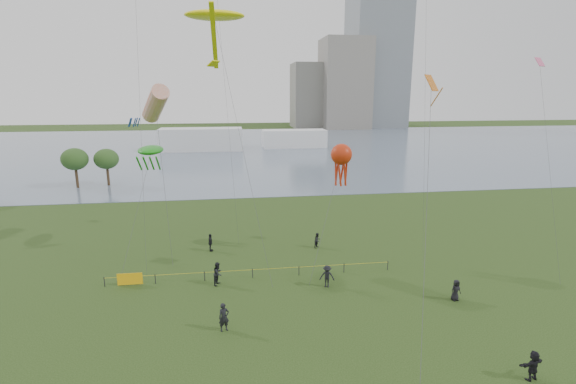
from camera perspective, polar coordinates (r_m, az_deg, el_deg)
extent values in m
plane|color=#1D3210|center=(26.00, 3.29, -22.82)|extent=(400.00, 400.00, 0.00)
cube|color=slate|center=(121.58, -5.87, 6.12)|extent=(400.00, 120.00, 0.08)
cube|color=gray|center=(189.36, 7.73, 14.42)|extent=(20.00, 20.00, 38.00)
cube|color=slate|center=(191.99, 3.06, 13.01)|extent=(16.00, 18.00, 28.00)
cube|color=silver|center=(116.45, -11.77, 7.06)|extent=(22.00, 8.00, 6.00)
cube|color=white|center=(120.62, 0.85, 7.31)|extent=(18.00, 7.00, 5.00)
cylinder|color=#382819|center=(76.91, -26.89, 1.57)|extent=(0.44, 0.44, 2.97)
ellipsoid|color=#325521|center=(76.38, -27.15, 4.02)|extent=(4.23, 4.23, 3.57)
cylinder|color=#382819|center=(76.81, -23.37, 1.85)|extent=(0.44, 0.44, 2.81)
ellipsoid|color=#325521|center=(76.30, -23.59, 4.17)|extent=(3.99, 3.99, 3.37)
cylinder|color=black|center=(37.63, -23.81, -11.17)|extent=(0.07, 0.07, 0.85)
cylinder|color=black|center=(36.72, -17.69, -11.25)|extent=(0.07, 0.07, 0.85)
cylinder|color=black|center=(36.22, -11.33, -11.20)|extent=(0.07, 0.07, 0.85)
cylinder|color=black|center=(36.17, -4.88, -11.01)|extent=(0.07, 0.07, 0.85)
cylinder|color=black|center=(36.56, 1.50, -10.69)|extent=(0.07, 0.07, 0.85)
cylinder|color=black|center=(37.37, 7.67, -10.26)|extent=(0.07, 0.07, 0.85)
cylinder|color=black|center=(38.58, 13.48, -9.74)|extent=(0.07, 0.07, 0.85)
cylinder|color=yellow|center=(36.04, -4.89, -10.54)|extent=(24.00, 0.03, 0.03)
cube|color=#FFB50D|center=(37.07, -20.81, -11.05)|extent=(2.00, 0.04, 1.00)
imported|color=black|center=(35.17, -9.55, -10.93)|extent=(1.05, 1.15, 1.93)
imported|color=black|center=(34.45, 5.36, -11.41)|extent=(1.34, 0.98, 1.86)
imported|color=black|center=(42.29, -10.57, -6.82)|extent=(0.50, 1.07, 1.78)
imported|color=black|center=(34.76, 21.97, -12.34)|extent=(0.88, 0.65, 1.64)
imported|color=black|center=(28.02, 30.50, -19.77)|extent=(1.69, 0.85, 1.74)
imported|color=black|center=(28.93, -8.76, -16.57)|extent=(0.82, 0.67, 1.94)
imported|color=black|center=(42.61, 4.06, -6.61)|extent=(0.96, 0.95, 1.56)
cylinder|color=#3F3F42|center=(35.27, -6.22, 6.13)|extent=(4.05, 8.09, 21.87)
ellipsoid|color=#FFF00D|center=(39.55, -10.02, 22.70)|extent=(5.20, 3.25, 0.81)
cube|color=#FFF00D|center=(35.06, -10.08, 19.95)|extent=(0.36, 6.98, 4.09)
cube|color=#FFF00D|center=(31.08, -10.16, 16.91)|extent=(0.95, 0.95, 0.42)
cylinder|color=#3F3F42|center=(39.91, -16.58, 1.03)|extent=(1.26, 4.30, 14.36)
cylinder|color=#D6431A|center=(41.28, -17.68, 11.41)|extent=(3.45, 4.95, 3.65)
cylinder|color=#173DA2|center=(40.42, -19.77, 8.95)|extent=(0.60, 1.13, 0.88)
cylinder|color=#173DA2|center=(40.85, -20.05, 8.97)|extent=(0.60, 1.13, 0.88)
cylinder|color=#173DA2|center=(40.81, -20.71, 8.91)|extent=(0.60, 1.13, 0.88)
cylinder|color=#173DA2|center=(40.35, -20.85, 8.85)|extent=(0.60, 1.13, 0.88)
cylinder|color=#173DA2|center=(40.11, -20.27, 8.88)|extent=(0.60, 1.13, 0.88)
cylinder|color=#3F3F42|center=(39.33, -20.04, -2.57)|extent=(2.16, 6.32, 10.16)
ellipsoid|color=#1D901A|center=(41.16, -18.26, 5.48)|extent=(2.27, 4.08, 0.79)
cylinder|color=#1D901A|center=(39.90, -19.68, 3.68)|extent=(0.16, 1.79, 1.54)
cylinder|color=#1D901A|center=(39.79, -18.91, 3.72)|extent=(0.16, 1.79, 1.54)
cylinder|color=#1D901A|center=(39.69, -18.13, 3.75)|extent=(0.16, 1.79, 1.54)
cylinder|color=#1D901A|center=(39.60, -17.34, 3.78)|extent=(0.16, 1.79, 1.54)
cylinder|color=#3F3F42|center=(36.48, 5.26, -3.28)|extent=(4.11, 6.26, 9.83)
sphere|color=red|center=(38.87, 7.32, 5.12)|extent=(1.96, 1.96, 1.96)
cylinder|color=red|center=(39.26, 7.95, 2.82)|extent=(0.18, 0.54, 2.60)
cylinder|color=red|center=(39.60, 7.43, 2.93)|extent=(0.49, 0.36, 2.61)
cylinder|color=red|center=(39.48, 6.73, 2.91)|extent=(0.49, 0.36, 2.61)
cylinder|color=red|center=(39.00, 6.54, 2.79)|extent=(0.18, 0.54, 2.60)
cylinder|color=red|center=(38.65, 7.05, 2.68)|extent=(0.49, 0.36, 2.61)
cylinder|color=red|center=(38.78, 7.77, 2.69)|extent=(0.49, 0.36, 2.61)
cylinder|color=#3F3F42|center=(26.75, 18.41, -3.20)|extent=(5.69, 12.82, 16.07)
cube|color=orange|center=(32.71, 19.05, 13.93)|extent=(1.44, 1.44, 1.17)
cylinder|color=orange|center=(31.90, 19.64, 12.11)|extent=(0.08, 1.58, 1.35)
cube|color=#E5598C|center=(42.63, 31.19, 14.98)|extent=(0.97, 0.68, 0.76)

